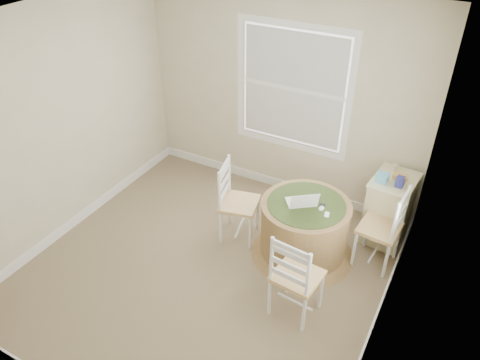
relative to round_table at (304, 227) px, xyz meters
The scene contains 14 objects.
room 1.26m from the round_table, 138.38° to the right, with size 3.64×3.64×2.64m.
round_table is the anchor object (origin of this frame).
chair_left 0.77m from the round_table, behind, with size 0.42×0.40×0.95m, color white, non-canonical shape.
chair_near 0.85m from the round_table, 72.83° to the right, with size 0.42×0.40×0.95m, color white, non-canonical shape.
chair_right 0.79m from the round_table, 18.88° to the left, with size 0.42×0.40×0.95m, color white, non-canonical shape.
laptop 0.34m from the round_table, 151.53° to the right, with size 0.39×0.39×0.21m.
mouse 0.36m from the round_table, ahead, with size 0.05×0.09×0.03m, color white.
phone 0.40m from the round_table, 16.00° to the right, with size 0.04×0.09×0.02m, color #B7BABF.
keys 0.35m from the round_table, 16.94° to the left, with size 0.06×0.05×0.03m, color black.
corner_chest 1.03m from the round_table, 45.46° to the left, with size 0.50×0.64×0.79m.
tissue_box 0.98m from the round_table, 45.59° to the left, with size 0.12×0.12×0.10m, color #63BDE2.
box_yellow 1.17m from the round_table, 44.37° to the left, with size 0.15×0.10×0.06m, color gold.
box_blue 1.11m from the round_table, 37.57° to the left, with size 0.08×0.08×0.12m, color navy.
cup_cream 1.22m from the round_table, 53.35° to the left, with size 0.07×0.07×0.09m, color beige.
Camera 1 is at (2.07, -3.04, 3.62)m, focal length 35.00 mm.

